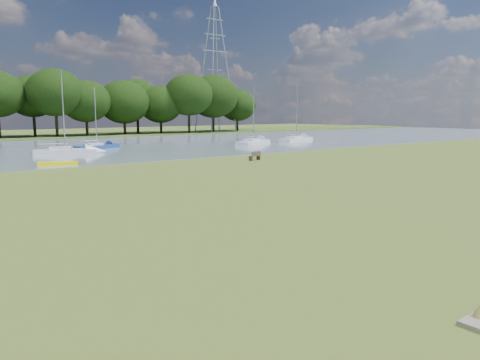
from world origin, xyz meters
TOP-DOWN VIEW (x-y plane):
  - ground at (0.00, 0.00)m, footprint 220.00×220.00m
  - river at (0.00, 42.00)m, footprint 220.00×40.00m
  - riverbank_bench at (16.32, 17.21)m, footprint 1.45×0.74m
  - kayak at (-0.03, 24.00)m, footprint 3.32×1.82m
  - pylon at (47.90, 70.00)m, footprint 6.63×4.65m
  - sailboat_0 at (3.81, 34.72)m, footprint 6.71×3.69m
  - sailboat_1 at (9.10, 39.40)m, footprint 5.88×3.06m
  - sailboat_2 at (39.13, 35.15)m, footprint 7.29×3.74m
  - sailboat_5 at (29.70, 34.05)m, footprint 7.21×4.65m

SIDE VIEW (x-z plane):
  - ground at x=0.00m, z-range 0.00..0.00m
  - river at x=0.00m, z-range -0.05..0.05m
  - kayak at x=-0.03m, z-range 0.05..0.38m
  - riverbank_bench at x=16.32m, z-range 0.00..0.86m
  - sailboat_1 at x=9.10m, z-range -3.23..4.19m
  - sailboat_5 at x=29.70m, z-range -3.85..4.86m
  - sailboat_2 at x=39.13m, z-range -4.04..5.06m
  - sailboat_0 at x=3.81m, z-range -3.92..4.97m
  - pylon at x=47.90m, z-range 3.76..32.57m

